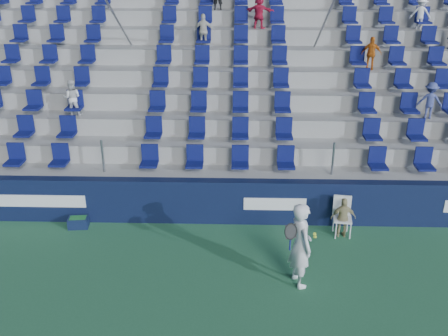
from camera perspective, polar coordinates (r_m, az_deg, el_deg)
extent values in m
plane|color=#2C6743|center=(10.67, -1.55, -14.52)|extent=(70.00, 70.00, 0.00)
cube|color=#0F1737|center=(13.00, -0.84, -3.82)|extent=(24.00, 0.30, 1.20)
cube|color=white|center=(13.98, -21.85, -3.51)|extent=(3.20, 0.02, 0.34)
cube|color=white|center=(12.88, 5.83, -4.13)|extent=(1.60, 0.02, 0.34)
cube|color=gray|center=(13.51, -0.74, -2.70)|extent=(24.00, 0.85, 1.20)
cube|color=gray|center=(14.18, -0.60, -0.27)|extent=(24.00, 0.85, 1.70)
cube|color=gray|center=(14.87, -0.48, 1.94)|extent=(24.00, 0.85, 2.20)
cube|color=gray|center=(15.57, -0.37, 3.94)|extent=(24.00, 0.85, 2.70)
cube|color=gray|center=(16.30, -0.27, 5.78)|extent=(24.00, 0.85, 3.20)
cube|color=gray|center=(17.04, -0.18, 7.45)|extent=(24.00, 0.85, 3.70)
cube|color=gray|center=(17.79, -0.09, 8.99)|extent=(24.00, 0.85, 4.20)
cube|color=gray|center=(18.55, -0.01, 10.39)|extent=(24.00, 0.85, 4.70)
cube|color=gray|center=(19.33, 0.06, 11.69)|extent=(24.00, 0.85, 5.20)
cube|color=gray|center=(19.90, 0.11, 13.50)|extent=(24.00, 0.50, 6.20)
cube|color=#0D1350|center=(13.12, -0.76, 1.02)|extent=(16.05, 0.50, 0.70)
cube|color=#0D1350|center=(13.74, -0.63, 4.31)|extent=(16.05, 0.50, 0.70)
cube|color=#0D1350|center=(14.39, -0.50, 7.31)|extent=(16.05, 0.50, 0.70)
cube|color=#0D1350|center=(15.09, -0.39, 10.04)|extent=(16.05, 0.50, 0.70)
cube|color=#0D1350|center=(15.81, -0.29, 12.52)|extent=(16.05, 0.50, 0.70)
cube|color=#0D1350|center=(16.56, -0.19, 14.78)|extent=(16.05, 0.50, 0.70)
cube|color=#0D1350|center=(17.33, -0.10, 16.85)|extent=(16.05, 0.50, 0.70)
cylinder|color=gray|center=(16.06, -11.45, 15.14)|extent=(0.06, 7.68, 4.55)
cylinder|color=gray|center=(15.86, 11.00, 15.08)|extent=(0.06, 7.68, 4.55)
imported|color=#CB1B40|center=(17.27, 4.03, 17.38)|extent=(1.04, 0.61, 1.07)
imported|color=white|center=(18.26, 21.55, 16.12)|extent=(0.73, 0.55, 1.00)
imported|color=beige|center=(16.51, -2.34, 15.38)|extent=(0.64, 0.30, 1.06)
imported|color=#D06618|center=(16.24, 16.50, 12.43)|extent=(0.64, 0.40, 1.01)
imported|color=#3F4A8C|center=(15.28, 22.50, 7.14)|extent=(0.76, 0.57, 1.04)
imported|color=silver|center=(15.06, -16.97, 7.68)|extent=(0.54, 0.44, 1.04)
imported|color=white|center=(10.63, 8.73, -8.66)|extent=(0.65, 0.81, 1.92)
cylinder|color=navy|center=(10.31, 7.55, -8.63)|extent=(0.03, 0.03, 0.28)
torus|color=black|center=(10.15, 7.64, -7.20)|extent=(0.30, 0.17, 0.28)
plane|color=#262626|center=(10.15, 7.64, -7.20)|extent=(0.30, 0.16, 0.29)
sphere|color=#C1DC33|center=(10.33, 10.36, -7.74)|extent=(0.07, 0.07, 0.07)
sphere|color=#C1DC33|center=(10.37, 10.32, -7.42)|extent=(0.07, 0.07, 0.07)
cube|color=white|center=(12.80, 13.40, -5.68)|extent=(0.50, 0.50, 0.04)
cube|color=white|center=(12.86, 13.34, -4.16)|extent=(0.44, 0.10, 0.55)
cylinder|color=white|center=(12.74, 12.65, -7.03)|extent=(0.03, 0.03, 0.44)
cylinder|color=white|center=(12.81, 14.23, -7.01)|extent=(0.03, 0.03, 0.44)
cylinder|color=white|center=(13.04, 12.38, -6.23)|extent=(0.03, 0.03, 0.44)
cylinder|color=white|center=(13.11, 13.92, -6.22)|extent=(0.03, 0.03, 0.44)
imported|color=tan|center=(12.73, 13.47, -5.54)|extent=(0.62, 0.27, 1.05)
cube|color=#0F1A39|center=(13.50, -16.30, -5.99)|extent=(0.53, 0.38, 0.27)
cube|color=#1E662D|center=(13.47, -16.33, -5.76)|extent=(0.43, 0.28, 0.16)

